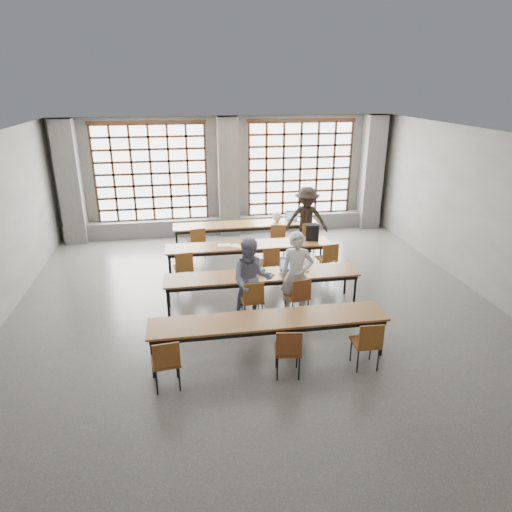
{
  "coord_description": "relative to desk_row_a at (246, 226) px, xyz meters",
  "views": [
    {
      "loc": [
        -1.43,
        -8.24,
        4.43
      ],
      "look_at": [
        0.02,
        0.4,
        1.07
      ],
      "focal_mm": 32.0,
      "sensor_mm": 36.0,
      "label": 1
    }
  ],
  "objects": [
    {
      "name": "wall_front",
      "position": [
        -0.31,
        -9.3,
        1.09
      ],
      "size": [
        10.0,
        0.0,
        10.0
      ],
      "primitive_type": "plane",
      "rotation": [
        -1.57,
        0.0,
        0.0
      ],
      "color": "#5C5C5A",
      "rests_on": "floor"
    },
    {
      "name": "paper_sheet_c",
      "position": [
        -0.08,
        -1.73,
        0.07
      ],
      "size": [
        0.33,
        0.26,
        0.0
      ],
      "primitive_type": "cube",
      "rotation": [
        0.0,
        0.0,
        -0.16
      ],
      "color": "white",
      "rests_on": "desk_row_b"
    },
    {
      "name": "chair_near_right",
      "position": [
        1.09,
        -6.08,
        -0.13
      ],
      "size": [
        0.44,
        0.44,
        0.88
      ],
      "color": "brown",
      "rests_on": "floor"
    },
    {
      "name": "floor",
      "position": [
        -0.31,
        -3.8,
        -0.66
      ],
      "size": [
        11.0,
        11.0,
        0.0
      ],
      "primitive_type": "plane",
      "color": "#4D4D4A",
      "rests_on": "ground"
    },
    {
      "name": "student_male",
      "position": [
        0.41,
        -4.09,
        0.21
      ],
      "size": [
        0.72,
        0.55,
        1.76
      ],
      "primitive_type": "imported",
      "rotation": [
        0.0,
        0.0,
        -0.22
      ],
      "color": "silver",
      "rests_on": "floor"
    },
    {
      "name": "green_box",
      "position": [
        -0.24,
        -3.51,
        0.11
      ],
      "size": [
        0.26,
        0.11,
        0.09
      ],
      "primitive_type": "cube",
      "rotation": [
        0.0,
        0.0,
        0.08
      ],
      "color": "#328C2D",
      "rests_on": "desk_row_c"
    },
    {
      "name": "mouse",
      "position": [
        0.76,
        -3.61,
        0.08
      ],
      "size": [
        0.1,
        0.06,
        0.04
      ],
      "primitive_type": "ellipsoid",
      "rotation": [
        0.0,
        0.0,
        -0.01
      ],
      "color": "white",
      "rests_on": "desk_row_c"
    },
    {
      "name": "column_right",
      "position": [
        4.19,
        1.42,
        1.09
      ],
      "size": [
        0.6,
        0.55,
        3.5
      ],
      "primitive_type": "cube",
      "color": "#5B5B58",
      "rests_on": "floor"
    },
    {
      "name": "window_right",
      "position": [
        1.94,
        1.62,
        1.24
      ],
      "size": [
        3.32,
        0.12,
        3.0
      ],
      "color": "white",
      "rests_on": "wall_back"
    },
    {
      "name": "chair_near_mid",
      "position": [
        -0.22,
        -6.08,
        -0.13
      ],
      "size": [
        0.48,
        0.48,
        0.88
      ],
      "color": "brown",
      "rests_on": "floor"
    },
    {
      "name": "wall_back",
      "position": [
        -0.31,
        1.7,
        1.09
      ],
      "size": [
        10.0,
        0.0,
        10.0
      ],
      "primitive_type": "plane",
      "rotation": [
        1.57,
        0.0,
        0.0
      ],
      "color": "#5C5C5A",
      "rests_on": "floor"
    },
    {
      "name": "chair_mid_right",
      "position": [
        1.63,
        -2.36,
        -0.13
      ],
      "size": [
        0.47,
        0.47,
        0.88
      ],
      "color": "brown",
      "rests_on": "floor"
    },
    {
      "name": "chair_mid_left",
      "position": [
        -1.77,
        -2.36,
        -0.13
      ],
      "size": [
        0.47,
        0.47,
        0.88
      ],
      "color": "brown",
      "rests_on": "floor"
    },
    {
      "name": "sill_ledge",
      "position": [
        -0.31,
        1.5,
        -0.41
      ],
      "size": [
        9.8,
        0.35,
        0.5
      ],
      "primitive_type": "cube",
      "color": "#5B5B58",
      "rests_on": "floor"
    },
    {
      "name": "ceiling",
      "position": [
        -0.31,
        -3.8,
        2.84
      ],
      "size": [
        11.0,
        11.0,
        0.0
      ],
      "primitive_type": "plane",
      "rotation": [
        3.14,
        0.0,
        0.0
      ],
      "color": "silver",
      "rests_on": "floor"
    },
    {
      "name": "desk_row_b",
      "position": [
        -0.18,
        -1.73,
        0.0
      ],
      "size": [
        4.0,
        0.7,
        0.73
      ],
      "color": "brown",
      "rests_on": "floor"
    },
    {
      "name": "red_pouch",
      "position": [
        -2.11,
        -6.0,
        -0.16
      ],
      "size": [
        0.21,
        0.1,
        0.06
      ],
      "primitive_type": "cube",
      "rotation": [
        0.0,
        0.0,
        0.12
      ],
      "color": "#A52314",
      "rests_on": "chair_near_left"
    },
    {
      "name": "chair_mid_centre",
      "position": [
        0.23,
        -2.36,
        -0.13
      ],
      "size": [
        0.44,
        0.45,
        0.88
      ],
      "color": "brown",
      "rests_on": "floor"
    },
    {
      "name": "backpack",
      "position": [
        1.42,
        -1.68,
        0.27
      ],
      "size": [
        0.36,
        0.28,
        0.4
      ],
      "primitive_type": "cube",
      "rotation": [
        0.0,
        0.0,
        -0.28
      ],
      "color": "black",
      "rests_on": "desk_row_b"
    },
    {
      "name": "laptop_back",
      "position": [
        1.35,
        0.11,
        0.13
      ],
      "size": [
        0.36,
        0.3,
        0.26
      ],
      "color": "silver",
      "rests_on": "desk_row_a"
    },
    {
      "name": "phone",
      "position": [
        -0.01,
        -3.69,
        0.07
      ],
      "size": [
        0.14,
        0.1,
        0.01
      ],
      "primitive_type": "cube",
      "rotation": [
        0.0,
        0.0,
        0.36
      ],
      "color": "black",
      "rests_on": "desk_row_c"
    },
    {
      "name": "chair_back_left",
      "position": [
        -1.38,
        -0.63,
        -0.13
      ],
      "size": [
        0.49,
        0.5,
        0.88
      ],
      "color": "brown",
      "rests_on": "floor"
    },
    {
      "name": "wall_right",
      "position": [
        4.69,
        -3.8,
        1.09
      ],
      "size": [
        0.0,
        11.0,
        11.0
      ],
      "primitive_type": "plane",
      "rotation": [
        1.57,
        0.0,
        -1.57
      ],
      "color": "#5C5C5A",
      "rests_on": "floor"
    },
    {
      "name": "chair_near_left",
      "position": [
        -2.1,
        -6.08,
        -0.13
      ],
      "size": [
        0.46,
        0.47,
        0.88
      ],
      "color": "brown",
      "rests_on": "floor"
    },
    {
      "name": "desk_row_c",
      "position": [
        -0.19,
        -3.59,
        0.0
      ],
      "size": [
        4.0,
        0.7,
        0.73
      ],
      "color": "brown",
      "rests_on": "floor"
    },
    {
      "name": "plastic_bag",
      "position": [
        0.9,
        0.05,
        0.21
      ],
      "size": [
        0.32,
        0.29,
        0.29
      ],
      "primitive_type": "ellipsoid",
      "rotation": [
        0.0,
        0.0,
        -0.41
      ],
      "color": "silver",
      "rests_on": "desk_row_a"
    },
    {
      "name": "chair_front_left",
      "position": [
        -0.48,
        -4.22,
        -0.13
      ],
      "size": [
        0.43,
        0.44,
        0.88
      ],
      "color": "brown",
      "rests_on": "floor"
    },
    {
      "name": "desk_row_d",
      "position": [
        -0.41,
        -5.45,
        0.0
      ],
      "size": [
        4.0,
        0.7,
        0.73
      ],
      "color": "brown",
      "rests_on": "floor"
    },
    {
      "name": "chair_back_mid",
      "position": [
        0.78,
        -0.63,
        -0.13
      ],
      "size": [
        0.49,
        0.5,
        0.88
      ],
      "color": "brown",
      "rests_on": "floor"
    },
    {
      "name": "chair_back_right",
      "position": [
        1.61,
        -0.63,
        -0.13
      ],
      "size": [
        0.47,
        0.47,
        0.88
      ],
      "color": "brown",
      "rests_on": "floor"
    },
    {
      "name": "student_female",
      "position": [
        -0.49,
        -4.09,
        0.18
      ],
      "size": [
        0.88,
        0.73,
        1.68
      ],
      "primitive_type": "imported",
      "rotation": [
        0.0,
        0.0,
        -0.12
      ],
      "color": "#191F4D",
      "rests_on": "floor"
    },
    {
      "name": "paper_sheet_b",
      "position": [
        -0.48,
        -1.78,
        0.07
      ],
      "size": [
        0.36,
        0.33,
        0.0
      ],
      "primitive_type": "cube",
      "rotation": [
        0.0,
        0.0,
        -0.53
      ],
      "color": "white",
      "rests_on": "desk_row_b"
    },
    {
      "name": "desk_row_a",
      "position": [
        0.0,
        0.0,
        0.0
      ],
      "size": [
        4.0,
        0.7,
        0.73
      ],
      "color": "brown",
      "rests_on": "floor"
    },
    {
      "name": "student_back",
      "position": [
        1.6,
        -0.5,
        0.24
      ],
      "size": [
        1.27,
        0.88,
        1.81
      ],
      "primitive_type": "imported",
      "rotation": [
        0.0,
        0.0,
        -0.19
      ],
      "color": "black",
      "rests_on": "floor"
    },
    {
      "name": "laptop_front",
      "position": [
        0.38,
        -3.48,
        0.13
      ],
      "size": [
        0.43,
        0.39,
        0.26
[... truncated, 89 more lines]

